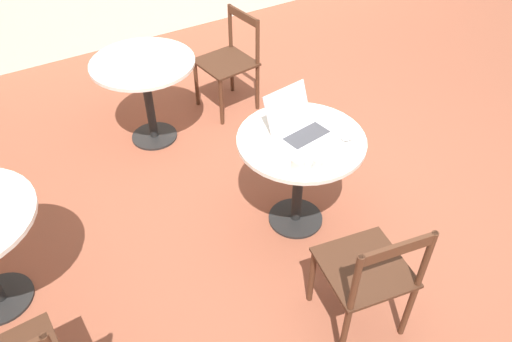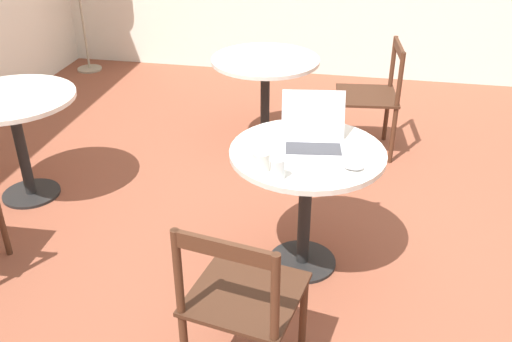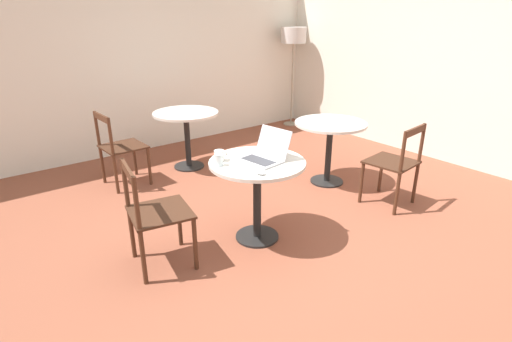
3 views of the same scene
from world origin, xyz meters
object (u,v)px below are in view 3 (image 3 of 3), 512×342
chair_mid_front (395,164)px  drinking_glass (219,160)px  cafe_table_near (257,177)px  cafe_table_far (186,123)px  mouse (260,172)px  mug (219,156)px  chair_near_left (155,214)px  cafe_table_mid (330,134)px  floor_lamp (294,39)px  chair_far_left (120,148)px  laptop (264,154)px

chair_mid_front → drinking_glass: (-1.88, 0.45, 0.34)m
chair_mid_front → cafe_table_near: bearing=167.8°
cafe_table_far → chair_mid_front: bearing=-63.2°
chair_mid_front → mouse: (-1.72, 0.09, 0.30)m
cafe_table_far → drinking_glass: size_ratio=8.09×
mouse → mug: (-0.09, 0.45, 0.03)m
chair_near_left → drinking_glass: 0.67m
cafe_table_near → cafe_table_far: 2.02m
cafe_table_near → cafe_table_mid: same height
floor_lamp → mug: bearing=-141.5°
cafe_table_near → chair_far_left: bearing=104.6°
drinking_glass → mouse: bearing=-66.4°
mug → floor_lamp: bearing=38.5°
chair_near_left → cafe_table_far: bearing=54.7°
chair_far_left → mug: (0.26, -1.74, 0.34)m
cafe_table_mid → cafe_table_near: bearing=-161.4°
cafe_table_near → cafe_table_mid: size_ratio=1.00×
cafe_table_far → laptop: laptop is taller
cafe_table_near → floor_lamp: size_ratio=0.49×
drinking_glass → cafe_table_near: bearing=-18.9°
chair_mid_front → laptop: bearing=168.0°
cafe_table_near → chair_far_left: size_ratio=0.94×
chair_near_left → chair_far_left: same height
cafe_table_mid → mouse: 1.80m
chair_near_left → floor_lamp: size_ratio=0.52×
cafe_table_mid → floor_lamp: floor_lamp is taller
cafe_table_mid → laptop: 1.51m
cafe_table_near → laptop: size_ratio=2.14×
cafe_table_far → cafe_table_near: bearing=-101.3°
laptop → mouse: (-0.23, -0.23, -0.04)m
cafe_table_mid → laptop: size_ratio=2.14×
chair_mid_front → floor_lamp: (1.39, 3.09, 1.05)m
chair_near_left → chair_far_left: size_ratio=1.00×
cafe_table_near → chair_mid_front: chair_mid_front is taller
chair_mid_front → drinking_glass: bearing=166.7°
mouse → drinking_glass: (-0.16, 0.36, 0.04)m
cafe_table_far → chair_far_left: size_ratio=0.94×
cafe_table_near → drinking_glass: 0.39m
floor_lamp → laptop: floor_lamp is taller
cafe_table_far → cafe_table_mid: bearing=-54.1°
cafe_table_far → mouse: mouse is taller
cafe_table_mid → chair_far_left: size_ratio=0.94×
cafe_table_near → chair_near_left: bearing=169.6°
cafe_table_near → floor_lamp: 4.13m
laptop → drinking_glass: laptop is taller
chair_far_left → mouse: chair_far_left is taller
chair_near_left → drinking_glass: size_ratio=8.60×
cafe_table_mid → drinking_glass: 1.84m
cafe_table_mid → chair_near_left: chair_near_left is taller
chair_near_left → mug: size_ratio=7.18×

